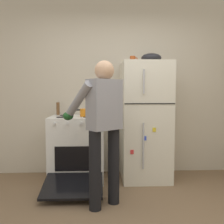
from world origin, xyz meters
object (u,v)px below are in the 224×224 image
refrigerator (145,121)px  red_pot (88,112)px  mixing_bowl (151,58)px  person_cook (102,120)px  pepper_mill (58,109)px  coffee_mug (133,59)px  stove_range (77,149)px

refrigerator → red_pot: refrigerator is taller
refrigerator → mixing_bowl: 0.91m
person_cook → pepper_mill: (-0.66, 1.07, 0.06)m
person_cook → coffee_mug: coffee_mug is taller
coffee_mug → refrigerator: bearing=-15.8°
refrigerator → pepper_mill: refrigerator is taller
person_cook → pepper_mill: size_ratio=8.51×
stove_range → pepper_mill: (-0.30, 0.22, 0.57)m
stove_range → red_pot: (0.16, -0.03, 0.53)m
red_pot → pepper_mill: pepper_mill is taller
person_cook → mixing_bowl: bearing=50.8°
stove_range → coffee_mug: 1.52m
coffee_mug → mixing_bowl: 0.26m
person_cook → red_pot: 0.84m
red_pot → coffee_mug: (0.65, 0.10, 0.76)m
coffee_mug → pepper_mill: coffee_mug is taller
red_pot → mixing_bowl: bearing=3.2°
coffee_mug → pepper_mill: 1.33m
stove_range → red_pot: bearing=-11.3°
stove_range → coffee_mug: (0.81, 0.07, 1.29)m
stove_range → person_cook: 1.05m
mixing_bowl → coffee_mug: bearing=169.0°
coffee_mug → pepper_mill: (-1.11, 0.15, -0.72)m
stove_range → pepper_mill: bearing=144.0°
person_cook → pepper_mill: person_cook is taller
refrigerator → person_cook: (-0.63, -0.87, 0.11)m
red_pot → person_cook: bearing=-76.5°
coffee_mug → mixing_bowl: mixing_bowl is taller
person_cook → mixing_bowl: size_ratio=5.57×
person_cook → mixing_bowl: mixing_bowl is taller
mixing_bowl → refrigerator: bearing=-179.8°
person_cook → stove_range: bearing=112.8°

